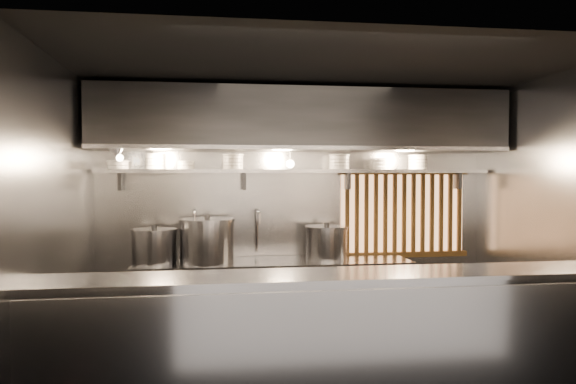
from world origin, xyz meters
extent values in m
plane|color=black|center=(0.00, 0.00, 0.00)|extent=(4.50, 4.50, 0.00)
plane|color=black|center=(0.00, 0.00, 2.80)|extent=(4.50, 4.50, 0.00)
plane|color=gray|center=(0.00, 1.50, 1.40)|extent=(4.50, 0.00, 4.50)
plane|color=gray|center=(-2.25, 0.00, 1.40)|extent=(0.00, 3.00, 3.00)
plane|color=gray|center=(2.25, 0.00, 1.40)|extent=(0.00, 3.00, 3.00)
cube|color=#95959A|center=(0.00, -0.95, 0.55)|extent=(4.50, 0.50, 1.10)
cube|color=#939399|center=(0.00, -1.21, 0.55)|extent=(4.50, 0.02, 1.01)
cube|color=#95959A|center=(0.00, -0.95, 1.11)|extent=(4.50, 0.56, 0.03)
cube|color=#95959A|center=(-0.30, 1.13, 0.45)|extent=(3.00, 0.70, 0.90)
cube|color=#95959A|center=(0.00, 1.32, 1.88)|extent=(4.40, 0.34, 0.04)
cube|color=#2D2D30|center=(0.00, 1.10, 2.42)|extent=(4.40, 0.80, 0.65)
cube|color=#95959A|center=(0.00, 0.70, 2.12)|extent=(4.40, 0.03, 0.04)
cube|color=#FFB472|center=(1.30, 1.48, 1.38)|extent=(1.50, 0.02, 0.92)
cube|color=brown|center=(1.30, 1.43, 1.87)|extent=(1.56, 0.06, 0.06)
cube|color=brown|center=(1.30, 1.43, 0.89)|extent=(1.56, 0.06, 0.06)
cube|color=brown|center=(0.61, 1.43, 1.38)|extent=(0.04, 0.04, 0.92)
cube|color=brown|center=(0.72, 1.43, 1.38)|extent=(0.04, 0.04, 0.92)
cube|color=brown|center=(0.84, 1.43, 1.38)|extent=(0.04, 0.04, 0.92)
cube|color=brown|center=(0.95, 1.43, 1.38)|extent=(0.04, 0.04, 0.92)
cube|color=brown|center=(1.07, 1.43, 1.38)|extent=(0.04, 0.04, 0.92)
cube|color=brown|center=(1.18, 1.43, 1.38)|extent=(0.04, 0.04, 0.92)
cube|color=brown|center=(1.30, 1.43, 1.38)|extent=(0.04, 0.04, 0.92)
cube|color=brown|center=(1.42, 1.43, 1.38)|extent=(0.04, 0.04, 0.92)
cube|color=brown|center=(1.53, 1.43, 1.38)|extent=(0.04, 0.04, 0.92)
cube|color=brown|center=(1.65, 1.43, 1.38)|extent=(0.04, 0.04, 0.92)
cube|color=brown|center=(1.76, 1.43, 1.38)|extent=(0.04, 0.04, 0.92)
cube|color=brown|center=(1.88, 1.43, 1.38)|extent=(0.04, 0.04, 0.92)
cube|color=brown|center=(1.99, 1.43, 1.38)|extent=(0.04, 0.04, 0.92)
cylinder|color=silver|center=(-1.15, 1.45, 1.19)|extent=(0.03, 0.03, 0.48)
sphere|color=silver|center=(-1.15, 1.45, 1.43)|extent=(0.04, 0.04, 0.04)
cylinder|color=silver|center=(-1.15, 1.32, 1.43)|extent=(0.03, 0.26, 0.03)
sphere|color=silver|center=(-1.15, 1.19, 1.43)|extent=(0.04, 0.04, 0.04)
cylinder|color=silver|center=(-1.15, 1.19, 1.36)|extent=(0.03, 0.03, 0.14)
cylinder|color=silver|center=(-0.45, 1.45, 1.19)|extent=(0.03, 0.03, 0.48)
sphere|color=silver|center=(-0.45, 1.45, 1.43)|extent=(0.04, 0.04, 0.04)
cylinder|color=silver|center=(-0.45, 1.32, 1.43)|extent=(0.03, 0.26, 0.03)
sphere|color=silver|center=(-0.45, 1.19, 1.43)|extent=(0.04, 0.04, 0.04)
cylinder|color=silver|center=(-0.45, 1.19, 1.36)|extent=(0.03, 0.03, 0.14)
cone|color=#95959A|center=(-1.90, 0.85, 2.07)|extent=(0.25, 0.27, 0.20)
sphere|color=#FFE0B2|center=(-1.87, 0.83, 2.01)|extent=(0.07, 0.07, 0.07)
cylinder|color=#2D2D30|center=(-1.90, 0.95, 2.15)|extent=(0.02, 0.22, 0.02)
cylinder|color=#2D2D30|center=(-0.10, 1.20, 2.04)|extent=(0.01, 0.01, 0.12)
sphere|color=#FFE0B2|center=(-0.10, 1.20, 1.96)|extent=(0.09, 0.09, 0.09)
cylinder|color=#95959A|center=(-1.57, 1.12, 1.07)|extent=(0.61, 0.61, 0.34)
cylinder|color=#95959A|center=(-1.57, 1.12, 1.25)|extent=(0.65, 0.65, 0.03)
cylinder|color=#2D2D30|center=(-1.57, 1.12, 1.29)|extent=(0.06, 0.06, 0.04)
cylinder|color=#95959A|center=(-1.01, 1.08, 1.12)|extent=(0.64, 0.64, 0.44)
cylinder|color=#95959A|center=(-1.01, 1.08, 1.36)|extent=(0.68, 0.68, 0.03)
cylinder|color=#2D2D30|center=(-1.01, 1.08, 1.39)|extent=(0.06, 0.06, 0.04)
cylinder|color=#95959A|center=(0.30, 1.15, 1.07)|extent=(0.57, 0.57, 0.34)
cylinder|color=#95959A|center=(0.30, 1.15, 1.26)|extent=(0.61, 0.61, 0.03)
cylinder|color=#2D2D30|center=(0.30, 1.15, 1.29)|extent=(0.06, 0.06, 0.04)
cylinder|color=silver|center=(-1.96, 1.32, 1.92)|extent=(0.22, 0.22, 0.03)
cylinder|color=silver|center=(-1.96, 1.32, 1.96)|extent=(0.22, 0.22, 0.03)
cylinder|color=silver|center=(-1.96, 1.32, 1.99)|extent=(0.24, 0.24, 0.01)
cylinder|color=silver|center=(-1.57, 1.32, 1.92)|extent=(0.20, 0.20, 0.03)
cylinder|color=silver|center=(-1.57, 1.32, 1.96)|extent=(0.20, 0.20, 0.03)
cylinder|color=silver|center=(-1.57, 1.32, 2.00)|extent=(0.20, 0.20, 0.03)
cylinder|color=silver|center=(-1.57, 1.32, 2.03)|extent=(0.20, 0.20, 0.03)
cylinder|color=silver|center=(-1.57, 1.32, 2.06)|extent=(0.22, 0.22, 0.01)
cylinder|color=silver|center=(-1.24, 1.32, 1.92)|extent=(0.18, 0.18, 0.03)
cylinder|color=silver|center=(-1.24, 1.32, 1.96)|extent=(0.18, 0.18, 0.03)
cylinder|color=silver|center=(-1.24, 1.32, 1.99)|extent=(0.20, 0.20, 0.01)
cylinder|color=silver|center=(-0.72, 1.32, 1.92)|extent=(0.22, 0.22, 0.03)
cylinder|color=silver|center=(-0.72, 1.32, 1.96)|extent=(0.22, 0.22, 0.03)
cylinder|color=silver|center=(-0.72, 1.32, 2.00)|extent=(0.22, 0.22, 0.03)
cylinder|color=silver|center=(-0.72, 1.32, 2.03)|extent=(0.22, 0.22, 0.03)
cylinder|color=silver|center=(-0.72, 1.32, 2.06)|extent=(0.23, 0.23, 0.01)
cylinder|color=silver|center=(0.48, 1.32, 1.92)|extent=(0.23, 0.23, 0.03)
cylinder|color=silver|center=(0.48, 1.32, 1.96)|extent=(0.23, 0.23, 0.03)
cylinder|color=silver|center=(0.48, 1.32, 2.00)|extent=(0.23, 0.23, 0.03)
cylinder|color=silver|center=(0.48, 1.32, 2.03)|extent=(0.23, 0.23, 0.03)
cylinder|color=silver|center=(0.48, 1.32, 2.06)|extent=(0.24, 0.24, 0.01)
cylinder|color=silver|center=(0.97, 1.32, 1.92)|extent=(0.19, 0.19, 0.03)
cylinder|color=silver|center=(0.97, 1.32, 1.96)|extent=(0.19, 0.19, 0.03)
cylinder|color=silver|center=(0.97, 1.32, 2.00)|extent=(0.19, 0.19, 0.03)
cylinder|color=silver|center=(0.97, 1.32, 2.02)|extent=(0.20, 0.20, 0.01)
cylinder|color=silver|center=(1.42, 1.32, 1.92)|extent=(0.21, 0.21, 0.03)
cylinder|color=silver|center=(1.42, 1.32, 1.96)|extent=(0.21, 0.21, 0.03)
cylinder|color=silver|center=(1.42, 1.32, 2.00)|extent=(0.21, 0.21, 0.03)
cylinder|color=silver|center=(1.42, 1.32, 2.03)|extent=(0.21, 0.21, 0.03)
cylinder|color=silver|center=(1.42, 1.32, 2.06)|extent=(0.23, 0.23, 0.01)
camera|label=1|loc=(-1.02, -4.93, 1.87)|focal=35.00mm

